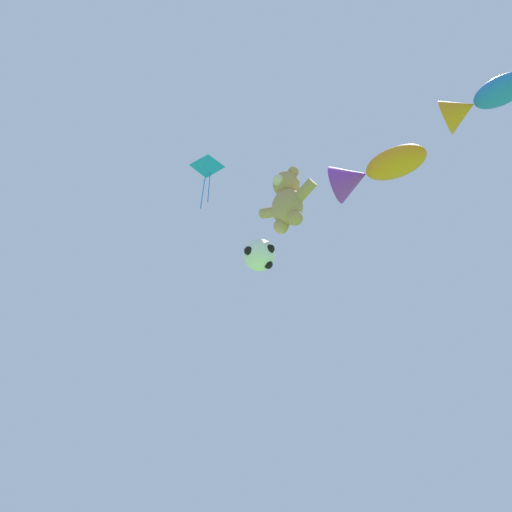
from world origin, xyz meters
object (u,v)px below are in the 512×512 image
at_px(diamond_kite, 207,169).
at_px(soccer_ball_kite, 260,255).
at_px(fish_kite_tangerine, 373,171).
at_px(fish_kite_cobalt, 480,101).
at_px(teddy_bear_kite, 287,200).

bearing_deg(diamond_kite, soccer_ball_kite, -7.33).
bearing_deg(fish_kite_tangerine, fish_kite_cobalt, 1.93).
bearing_deg(fish_kite_tangerine, teddy_bear_kite, -134.07).
relative_size(fish_kite_cobalt, diamond_kite, 0.84).
bearing_deg(fish_kite_tangerine, soccer_ball_kite, -139.95).
distance_m(teddy_bear_kite, fish_kite_tangerine, 2.52).
xyz_separation_m(teddy_bear_kite, fish_kite_cobalt, (4.54, 1.75, 1.32)).
xyz_separation_m(teddy_bear_kite, soccer_ball_kite, (-0.70, -0.28, -1.49)).
bearing_deg(soccer_ball_kite, diamond_kite, 172.67).
distance_m(teddy_bear_kite, fish_kite_cobalt, 5.04).
relative_size(teddy_bear_kite, soccer_ball_kite, 2.15).
height_order(fish_kite_tangerine, fish_kite_cobalt, fish_kite_cobalt).
height_order(soccer_ball_kite, fish_kite_tangerine, fish_kite_tangerine).
relative_size(soccer_ball_kite, diamond_kite, 0.36).
height_order(teddy_bear_kite, fish_kite_cobalt, fish_kite_cobalt).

